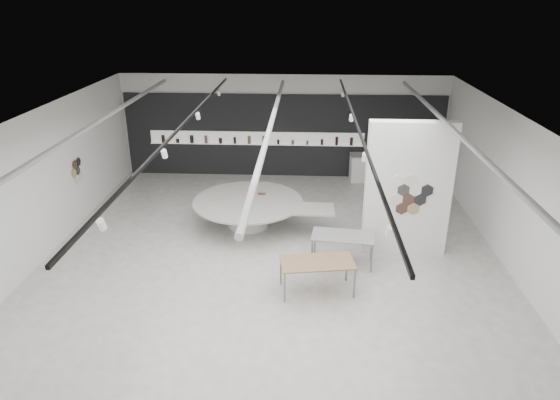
# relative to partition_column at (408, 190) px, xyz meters

# --- Properties ---
(room) EXTENTS (12.02, 14.02, 3.82)m
(room) POSITION_rel_partition_column_xyz_m (-3.59, -1.00, 0.27)
(room) COLOR beige
(room) RESTS_ON ground
(back_wall_display) EXTENTS (11.80, 0.27, 3.10)m
(back_wall_display) POSITION_rel_partition_column_xyz_m (-3.58, 5.94, -0.26)
(back_wall_display) COLOR black
(back_wall_display) RESTS_ON ground
(partition_column) EXTENTS (2.20, 0.38, 3.60)m
(partition_column) POSITION_rel_partition_column_xyz_m (0.00, 0.00, 0.00)
(partition_column) COLOR white
(partition_column) RESTS_ON ground
(display_island) EXTENTS (4.19, 3.32, 0.83)m
(display_island) POSITION_rel_partition_column_xyz_m (-4.27, 1.36, -1.26)
(display_island) COLOR white
(display_island) RESTS_ON ground
(sample_table_wood) EXTENTS (1.80, 1.11, 0.79)m
(sample_table_wood) POSITION_rel_partition_column_xyz_m (-2.34, -2.09, -1.07)
(sample_table_wood) COLOR #916D4B
(sample_table_wood) RESTS_ON ground
(sample_table_stone) EXTENTS (1.66, 0.96, 0.81)m
(sample_table_stone) POSITION_rel_partition_column_xyz_m (-1.67, -0.75, -1.06)
(sample_table_stone) COLOR gray
(sample_table_stone) RESTS_ON ground
(kitchen_counter) EXTENTS (1.82, 0.80, 1.40)m
(kitchen_counter) POSITION_rel_partition_column_xyz_m (-0.12, 5.52, -1.29)
(kitchen_counter) COLOR white
(kitchen_counter) RESTS_ON ground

